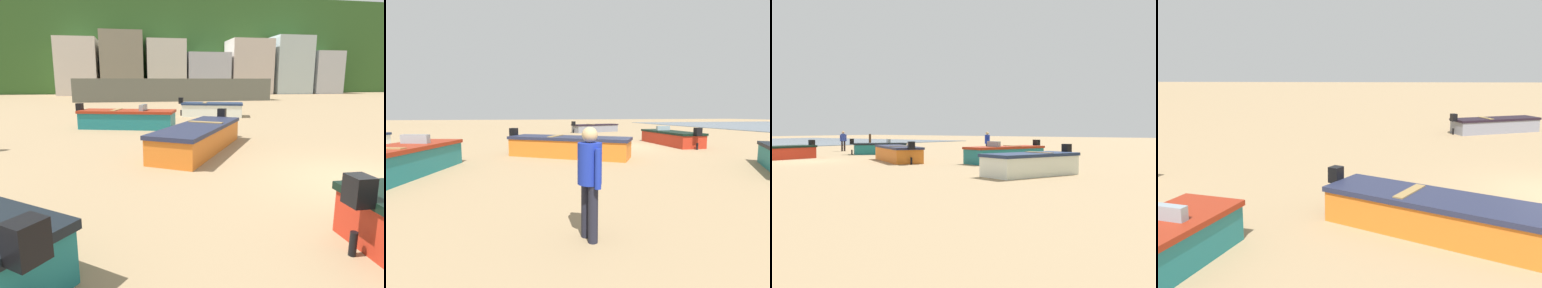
{
  "view_description": "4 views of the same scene",
  "coord_description": "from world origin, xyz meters",
  "views": [
    {
      "loc": [
        -5.14,
        -6.07,
        2.32
      ],
      "look_at": [
        -3.84,
        1.38,
        0.78
      ],
      "focal_mm": 29.46,
      "sensor_mm": 36.0,
      "label": 1
    },
    {
      "loc": [
        -14.0,
        6.19,
        1.79
      ],
      "look_at": [
        -3.8,
        3.91,
        0.61
      ],
      "focal_mm": 24.6,
      "sensor_mm": 36.0,
      "label": 2
    },
    {
      "loc": [
        16.15,
        22.89,
        1.84
      ],
      "look_at": [
        -2.73,
        9.02,
        1.07
      ],
      "focal_mm": 44.59,
      "sensor_mm": 36.0,
      "label": 3
    },
    {
      "loc": [
        -12.49,
        5.64,
        3.73
      ],
      "look_at": [
        3.67,
        6.31,
        0.78
      ],
      "focal_mm": 41.01,
      "sensor_mm": 36.0,
      "label": 4
    }
  ],
  "objects": [
    {
      "name": "boat_orange_0",
      "position": [
        -3.1,
        4.15,
        0.44
      ],
      "size": [
        3.95,
        5.18,
        1.18
      ],
      "rotation": [
        0.0,
        0.0,
        2.6
      ],
      "color": "orange",
      "rests_on": "ground"
    },
    {
      "name": "boat_grey_1",
      "position": [
        11.88,
        -1.39,
        0.41
      ],
      "size": [
        3.0,
        5.25,
        1.12
      ],
      "rotation": [
        0.0,
        0.0,
        3.49
      ],
      "color": "gray",
      "rests_on": "ground"
    }
  ]
}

